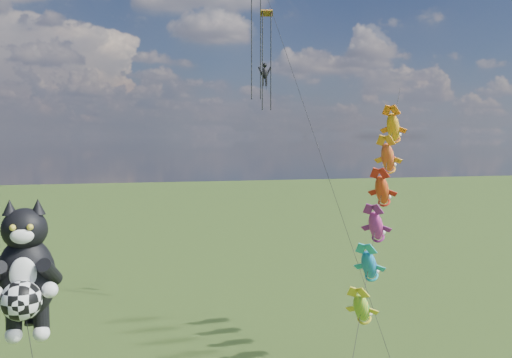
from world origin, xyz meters
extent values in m
ellipsoid|color=black|center=(-7.06, 1.58, 7.70)|extent=(3.08, 2.84, 3.61)
ellipsoid|color=black|center=(-7.06, 1.47, 9.85)|extent=(2.45, 2.35, 1.83)
cone|color=black|center=(-7.62, 1.47, 10.81)|extent=(0.83, 0.83, 0.68)
cone|color=black|center=(-6.49, 1.47, 10.81)|extent=(0.83, 0.83, 0.68)
ellipsoid|color=white|center=(-7.06, 0.73, 9.68)|extent=(1.06, 0.81, 0.66)
ellipsoid|color=white|center=(-7.06, 0.73, 8.04)|extent=(1.21, 0.83, 1.49)
sphere|color=gold|center=(-7.40, 0.65, 10.05)|extent=(0.27, 0.27, 0.27)
sphere|color=gold|center=(-6.72, 0.65, 10.05)|extent=(0.27, 0.27, 0.27)
sphere|color=white|center=(-5.98, 0.39, 7.42)|extent=(0.68, 0.68, 0.68)
sphere|color=white|center=(-7.62, 1.41, 5.28)|extent=(0.72, 0.72, 0.72)
sphere|color=white|center=(-6.49, 1.41, 5.28)|extent=(0.72, 0.72, 0.72)
sphere|color=white|center=(-7.06, 0.05, 7.14)|extent=(1.65, 1.65, 1.65)
cylinder|color=black|center=(11.19, 5.37, 8.63)|extent=(9.52, 12.69, 16.98)
ellipsoid|color=green|center=(9.10, 2.59, 4.90)|extent=(1.96, 2.24, 2.28)
ellipsoid|color=blue|center=(10.16, 4.01, 6.80)|extent=(1.96, 2.24, 2.28)
ellipsoid|color=#D83387|center=(11.23, 5.43, 8.70)|extent=(1.96, 2.24, 2.28)
ellipsoid|color=orange|center=(12.29, 6.84, 10.60)|extent=(1.96, 2.24, 2.28)
ellipsoid|color=red|center=(13.35, 8.26, 12.50)|extent=(1.96, 2.24, 2.28)
ellipsoid|color=yellow|center=(14.41, 9.68, 14.40)|extent=(1.96, 2.24, 2.28)
cylinder|color=black|center=(10.15, 12.97, 13.88)|extent=(4.21, 16.58, 27.48)
cube|color=#258A1E|center=(8.11, 18.08, 23.14)|extent=(0.97, 0.57, 0.50)
cylinder|color=black|center=(7.78, 18.08, 19.39)|extent=(0.08, 0.08, 7.49)
cylinder|color=black|center=(8.43, 18.08, 19.39)|extent=(0.08, 0.08, 7.49)
cylinder|color=black|center=(7.70, 21.24, 21.42)|extent=(0.08, 0.08, 9.58)
cylinder|color=black|center=(8.43, 21.24, 21.42)|extent=(0.08, 0.08, 9.58)
camera|label=1|loc=(-3.26, -24.33, 13.80)|focal=40.00mm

